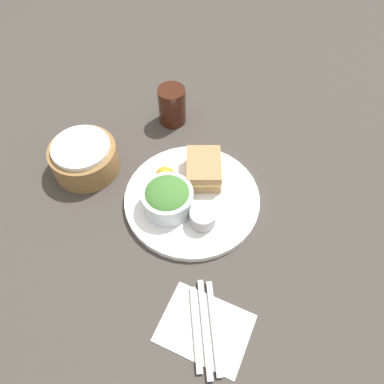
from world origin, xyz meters
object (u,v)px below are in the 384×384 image
(sandwich, at_px, (203,169))
(bread_basket, at_px, (84,158))
(plate, at_px, (192,199))
(spoon, at_px, (196,328))
(salad_bowl, at_px, (167,197))
(dressing_cup, at_px, (203,217))
(fork, at_px, (214,326))
(knife, at_px, (205,327))
(drink_glass, at_px, (172,105))

(sandwich, bearing_deg, bread_basket, 106.80)
(plate, bearing_deg, spoon, -154.25)
(salad_bowl, xyz_separation_m, dressing_cup, (-0.01, -0.09, -0.01))
(sandwich, height_order, bread_basket, bread_basket)
(fork, xyz_separation_m, spoon, (-0.02, 0.03, 0.00))
(sandwich, distance_m, knife, 0.37)
(knife, bearing_deg, spoon, -90.00)
(bread_basket, bearing_deg, knife, -119.55)
(salad_bowl, height_order, dressing_cup, salad_bowl)
(plate, bearing_deg, dressing_cup, -135.97)
(fork, bearing_deg, dressing_cup, 179.76)
(knife, relative_size, spoon, 1.17)
(knife, bearing_deg, dressing_cup, 175.36)
(bread_basket, bearing_deg, salad_bowl, -96.55)
(drink_glass, bearing_deg, spoon, -149.58)
(salad_bowl, height_order, bread_basket, same)
(drink_glass, bearing_deg, fork, -146.09)
(bread_basket, distance_m, knife, 0.51)
(drink_glass, xyz_separation_m, knife, (-0.50, -0.31, -0.05))
(salad_bowl, bearing_deg, fork, -135.83)
(knife, bearing_deg, sandwich, 174.89)
(bread_basket, relative_size, spoon, 1.01)
(bread_basket, relative_size, knife, 0.87)
(salad_bowl, distance_m, spoon, 0.29)
(drink_glass, relative_size, fork, 0.59)
(dressing_cup, relative_size, fork, 0.34)
(bread_basket, relative_size, fork, 0.91)
(sandwich, bearing_deg, drink_glass, 45.15)
(bread_basket, bearing_deg, spoon, -121.33)
(plate, xyz_separation_m, salad_bowl, (-0.05, 0.04, 0.04))
(salad_bowl, bearing_deg, knife, -139.26)
(bread_basket, distance_m, spoon, 0.50)
(sandwich, height_order, knife, sandwich)
(dressing_cup, distance_m, bread_basket, 0.34)
(fork, distance_m, knife, 0.02)
(sandwich, relative_size, bread_basket, 0.79)
(bread_basket, xyz_separation_m, fork, (-0.24, -0.45, -0.03))
(plate, height_order, knife, plate)
(sandwich, relative_size, fork, 0.72)
(plate, distance_m, salad_bowl, 0.08)
(drink_glass, bearing_deg, salad_bowl, -155.95)
(sandwich, bearing_deg, salad_bowl, 161.00)
(sandwich, distance_m, fork, 0.37)
(dressing_cup, bearing_deg, sandwich, 23.18)
(plate, xyz_separation_m, spoon, (-0.28, -0.13, -0.00))
(salad_bowl, distance_m, knife, 0.29)
(salad_bowl, relative_size, knife, 0.62)
(bread_basket, bearing_deg, dressing_cup, -95.84)
(sandwich, bearing_deg, dressing_cup, -156.82)
(salad_bowl, bearing_deg, dressing_cup, -93.90)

